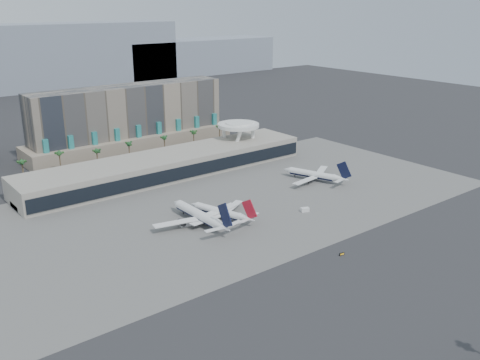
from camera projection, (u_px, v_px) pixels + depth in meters
ground at (306, 240)px, 221.41m from camera, size 900.00×900.00×0.00m
apron_pad at (227, 202)px, 262.40m from camera, size 260.00×130.00×0.06m
mountain_ridge at (18, 63)px, 578.50m from camera, size 680.00×60.00×70.00m
hotel at (130, 124)px, 351.89m from camera, size 140.00×30.00×42.00m
terminal at (168, 164)px, 301.20m from camera, size 170.00×32.50×14.50m
saucer_structure at (238, 128)px, 334.16m from camera, size 26.00×26.00×21.89m
palm_row at (148, 143)px, 330.23m from camera, size 157.80×2.80×13.10m
airliner_left at (200, 215)px, 236.27m from camera, size 43.95×45.19×15.61m
airliner_centre at (221, 212)px, 241.57m from camera, size 35.02×36.27×12.88m
airliner_right at (315, 175)px, 292.69m from camera, size 37.08×38.31×13.81m
service_vehicle_a at (185, 224)px, 234.30m from camera, size 4.98×3.41×2.22m
service_vehicle_b at (305, 210)px, 250.40m from camera, size 4.33×3.45×1.95m
taxiway_sign at (342, 254)px, 207.67m from camera, size 2.36×0.68×1.06m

